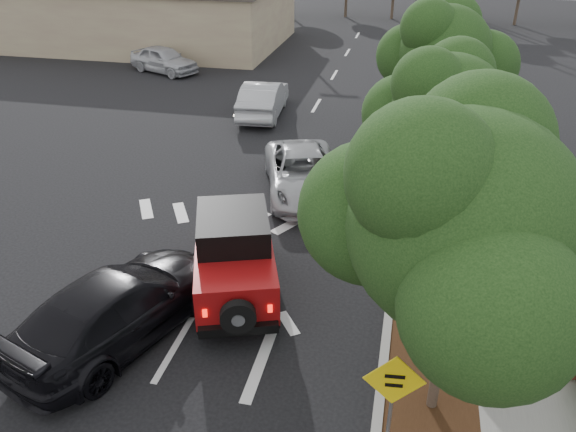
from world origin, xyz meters
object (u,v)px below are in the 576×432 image
(silver_suv_ahead, at_px, (303,173))
(black_suv_oncoming, at_px, (120,306))
(red_jeep, at_px, (234,254))
(speed_hump_sign, at_px, (393,392))

(silver_suv_ahead, distance_m, black_suv_oncoming, 8.50)
(silver_suv_ahead, xyz_separation_m, black_suv_oncoming, (-2.57, -8.11, 0.08))
(red_jeep, height_order, black_suv_oncoming, red_jeep)
(black_suv_oncoming, bearing_deg, speed_hump_sign, -178.42)
(red_jeep, xyz_separation_m, speed_hump_sign, (4.10, -4.16, 0.44))
(silver_suv_ahead, bearing_deg, black_suv_oncoming, -125.29)
(red_jeep, bearing_deg, black_suv_oncoming, -151.83)
(silver_suv_ahead, relative_size, speed_hump_sign, 2.34)
(red_jeep, relative_size, black_suv_oncoming, 0.79)
(speed_hump_sign, bearing_deg, black_suv_oncoming, 156.20)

